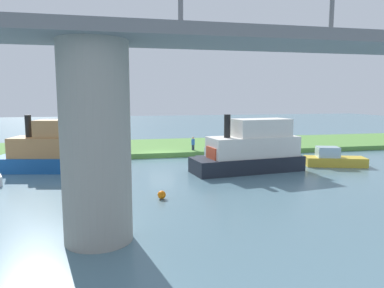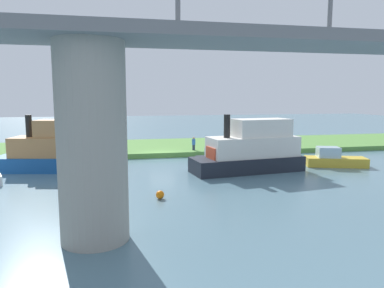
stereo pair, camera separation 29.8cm
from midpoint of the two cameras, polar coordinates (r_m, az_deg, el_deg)
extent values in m
plane|color=slate|center=(35.72, -4.48, -2.24)|extent=(160.00, 160.00, 0.00)
cube|color=#5B9342|center=(41.57, -5.58, -0.52)|extent=(80.00, 12.00, 0.50)
cylinder|color=#9E998E|center=(15.28, -15.00, 0.09)|extent=(2.84, 2.84, 8.28)
cube|color=slate|center=(15.36, -15.58, 16.55)|extent=(55.29, 4.00, 0.50)
cylinder|color=slate|center=(20.78, 21.43, 18.21)|extent=(0.24, 0.24, 2.60)
cylinder|color=slate|center=(17.88, -1.75, 20.55)|extent=(0.24, 0.24, 2.60)
cylinder|color=#2D334C|center=(37.50, 0.49, -0.55)|extent=(0.29, 0.29, 0.55)
cylinder|color=blue|center=(37.43, 0.49, 0.32)|extent=(0.42, 0.42, 0.60)
sphere|color=tan|center=(37.38, 0.50, 0.96)|extent=(0.24, 0.24, 0.24)
cylinder|color=brown|center=(36.13, -19.12, -0.95)|extent=(0.20, 0.20, 0.95)
cube|color=#195199|center=(31.76, -21.00, -2.85)|extent=(9.40, 4.81, 1.20)
cube|color=#B27F4C|center=(31.38, -20.27, -0.36)|extent=(7.58, 4.14, 1.59)
cube|color=#B27F4C|center=(30.98, -19.18, 2.37)|extent=(4.86, 3.16, 1.40)
cylinder|color=black|center=(32.08, -24.25, 2.65)|extent=(0.50, 0.50, 1.79)
cube|color=#D84C2D|center=(32.54, -25.02, -0.96)|extent=(1.94, 2.09, 0.90)
cube|color=gold|center=(33.90, 22.08, -2.63)|extent=(5.38, 3.24, 0.79)
cube|color=silver|center=(33.58, 21.05, -1.21)|extent=(2.17, 1.92, 0.90)
cube|color=#1E232D|center=(29.57, 9.01, -3.16)|extent=(9.42, 4.13, 1.22)
cube|color=white|center=(29.58, 9.93, -0.39)|extent=(7.58, 3.60, 1.62)
cube|color=white|center=(29.76, 11.19, 2.57)|extent=(4.81, 2.85, 1.42)
cylinder|color=black|center=(28.34, 5.87, 2.84)|extent=(0.51, 0.51, 1.82)
cube|color=#D84C2D|center=(28.34, 4.70, -1.38)|extent=(1.83, 2.01, 0.91)
cube|color=#1E232D|center=(32.86, 4.82, -2.49)|extent=(4.41, 1.60, 0.68)
cube|color=silver|center=(32.57, 3.85, -1.27)|extent=(1.59, 1.26, 0.78)
sphere|color=orange|center=(21.65, -4.70, -8.03)|extent=(0.50, 0.50, 0.50)
camera|label=1|loc=(0.15, -89.72, 0.04)|focal=33.58mm
camera|label=2|loc=(0.15, 90.28, -0.04)|focal=33.58mm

